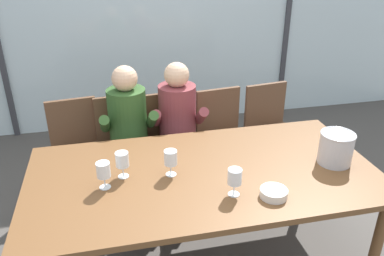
{
  "coord_description": "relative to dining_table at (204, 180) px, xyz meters",
  "views": [
    {
      "loc": [
        -0.55,
        -2.1,
        2.12
      ],
      "look_at": [
        0.0,
        0.35,
        0.9
      ],
      "focal_mm": 36.57,
      "sensor_mm": 36.0,
      "label": 1
    }
  ],
  "objects": [
    {
      "name": "wine_glass_by_left_taster",
      "position": [
        0.11,
        -0.29,
        0.18
      ],
      "size": [
        0.08,
        0.08,
        0.17
      ],
      "color": "silver",
      "rests_on": "dining_table"
    },
    {
      "name": "dining_table",
      "position": [
        0.0,
        0.0,
        0.0
      ],
      "size": [
        2.27,
        1.16,
        0.75
      ],
      "color": "brown",
      "rests_on": "ground"
    },
    {
      "name": "wine_glass_by_right_taster",
      "position": [
        -0.52,
        0.05,
        0.18
      ],
      "size": [
        0.08,
        0.08,
        0.17
      ],
      "color": "silver",
      "rests_on": "dining_table"
    },
    {
      "name": "chair_right_of_center",
      "position": [
        0.42,
        0.98,
        -0.16
      ],
      "size": [
        0.49,
        0.49,
        0.9
      ],
      "rotation": [
        0.0,
        0.0,
        0.12
      ],
      "color": "brown",
      "rests_on": "ground"
    },
    {
      "name": "chair_near_window_right",
      "position": [
        0.91,
        1.02,
        -0.16
      ],
      "size": [
        0.5,
        0.5,
        0.9
      ],
      "rotation": [
        0.0,
        0.0,
        0.14
      ],
      "color": "brown",
      "rests_on": "ground"
    },
    {
      "name": "wine_glass_near_bucket",
      "position": [
        -0.63,
        -0.05,
        0.18
      ],
      "size": [
        0.08,
        0.08,
        0.17
      ],
      "color": "silver",
      "rests_on": "dining_table"
    },
    {
      "name": "person_maroon_top",
      "position": [
        -0.01,
        0.85,
        0.02
      ],
      "size": [
        0.49,
        0.63,
        1.22
      ],
      "rotation": [
        0.0,
        0.0,
        -0.09
      ],
      "color": "brown",
      "rests_on": "ground"
    },
    {
      "name": "hillside_vineyard",
      "position": [
        0.0,
        6.61,
        0.15
      ],
      "size": [
        13.47,
        2.4,
        1.67
      ],
      "primitive_type": "cube",
      "color": "#477A38",
      "rests_on": "ground"
    },
    {
      "name": "person_olive_shirt",
      "position": [
        -0.42,
        0.85,
        0.02
      ],
      "size": [
        0.46,
        0.61,
        1.22
      ],
      "rotation": [
        0.0,
        0.0,
        0.01
      ],
      "color": "#2D5123",
      "rests_on": "ground"
    },
    {
      "name": "tasting_bowl",
      "position": [
        0.33,
        -0.36,
        0.09
      ],
      "size": [
        0.16,
        0.16,
        0.05
      ],
      "primitive_type": "cylinder",
      "color": "silver",
      "rests_on": "dining_table"
    },
    {
      "name": "chair_near_curtain",
      "position": [
        -0.88,
        1.02,
        -0.16
      ],
      "size": [
        0.49,
        0.49,
        0.9
      ],
      "rotation": [
        0.0,
        0.0,
        0.13
      ],
      "color": "brown",
      "rests_on": "ground"
    },
    {
      "name": "window_glass_panel",
      "position": [
        0.0,
        2.47,
        0.61
      ],
      "size": [
        7.47,
        0.03,
        2.6
      ],
      "primitive_type": "cube",
      "color": "silver",
      "rests_on": "ground"
    },
    {
      "name": "chair_center",
      "position": [
        -0.03,
        0.99,
        -0.16
      ],
      "size": [
        0.48,
        0.48,
        0.9
      ],
      "rotation": [
        0.0,
        0.0,
        0.11
      ],
      "color": "brown",
      "rests_on": "ground"
    },
    {
      "name": "wine_glass_center_pour",
      "position": [
        -0.21,
        0.01,
        0.18
      ],
      "size": [
        0.08,
        0.08,
        0.17
      ],
      "color": "silver",
      "rests_on": "dining_table"
    },
    {
      "name": "ground",
      "position": [
        0.0,
        1.0,
        -0.69
      ],
      "size": [
        14.0,
        14.0,
        0.0
      ],
      "primitive_type": "plane",
      "color": "#4C4742"
    },
    {
      "name": "window_mullion_right",
      "position": [
        1.68,
        2.45,
        0.61
      ],
      "size": [
        0.06,
        0.06,
        2.6
      ],
      "primitive_type": "cube",
      "color": "#38383D",
      "rests_on": "ground"
    },
    {
      "name": "ice_bucket_primary",
      "position": [
        0.89,
        -0.08,
        0.18
      ],
      "size": [
        0.23,
        0.23,
        0.22
      ],
      "color": "#B7B7BC",
      "rests_on": "dining_table"
    },
    {
      "name": "chair_left_of_center",
      "position": [
        -0.48,
        1.01,
        -0.16
      ],
      "size": [
        0.48,
        0.48,
        0.9
      ],
      "rotation": [
        0.0,
        0.0,
        0.1
      ],
      "color": "brown",
      "rests_on": "ground"
    }
  ]
}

